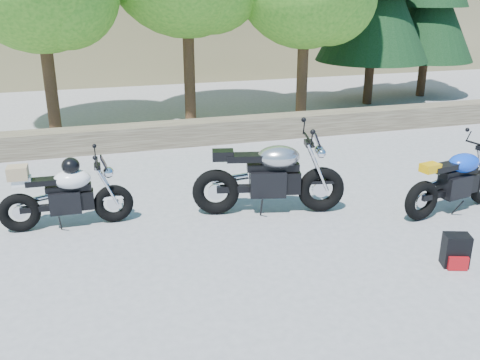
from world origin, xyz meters
name	(u,v)px	position (x,y,z in m)	size (l,w,h in m)	color
ground	(247,263)	(0.00, 0.00, 0.00)	(90.00, 90.00, 0.00)	gray
stone_wall	(173,134)	(0.00, 5.50, 0.25)	(22.00, 0.55, 0.50)	#4B4132
silver_bike	(270,178)	(0.81, 1.45, 0.57)	(2.31, 0.83, 1.17)	black
white_bike	(65,194)	(-2.17, 1.78, 0.51)	(1.88, 0.59, 1.04)	black
blue_bike	(456,181)	(3.56, 0.71, 0.49)	(1.98, 0.70, 1.00)	black
backpack	(456,251)	(2.48, -0.77, 0.20)	(0.36, 0.34, 0.42)	black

